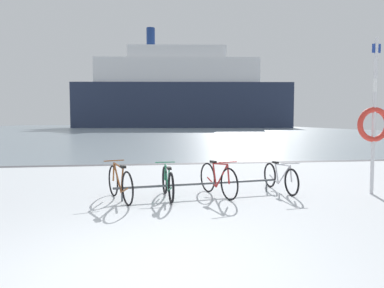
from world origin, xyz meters
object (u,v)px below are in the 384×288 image
(bicycle_3, at_px, (280,177))
(rescue_post, at_px, (374,121))
(bicycle_2, at_px, (218,180))
(ferry_ship, at_px, (181,95))
(bicycle_1, at_px, (168,183))
(bicycle_0, at_px, (120,183))

(bicycle_3, height_order, rescue_post, rescue_post)
(bicycle_2, xyz_separation_m, ferry_ship, (7.67, 74.89, 7.32))
(bicycle_3, relative_size, rescue_post, 0.48)
(bicycle_1, relative_size, bicycle_3, 0.94)
(rescue_post, bearing_deg, bicycle_0, 178.57)
(bicycle_1, relative_size, ferry_ship, 0.03)
(rescue_post, bearing_deg, ferry_ship, 86.91)
(bicycle_3, bearing_deg, bicycle_2, -169.52)
(bicycle_2, bearing_deg, bicycle_1, -176.03)
(bicycle_0, relative_size, bicycle_3, 0.95)
(bicycle_0, height_order, bicycle_2, bicycle_2)
(bicycle_0, relative_size, bicycle_2, 1.01)
(bicycle_1, bearing_deg, bicycle_0, -176.16)
(rescue_post, bearing_deg, bicycle_3, 163.60)
(bicycle_0, bearing_deg, rescue_post, -1.43)
(bicycle_3, height_order, ferry_ship, ferry_ship)
(bicycle_1, bearing_deg, bicycle_3, 7.79)
(bicycle_0, relative_size, rescue_post, 0.45)
(bicycle_0, xyz_separation_m, bicycle_2, (2.18, 0.15, 0.00))
(bicycle_0, height_order, ferry_ship, ferry_ship)
(bicycle_2, distance_m, ferry_ship, 75.63)
(bicycle_2, bearing_deg, bicycle_3, 10.48)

